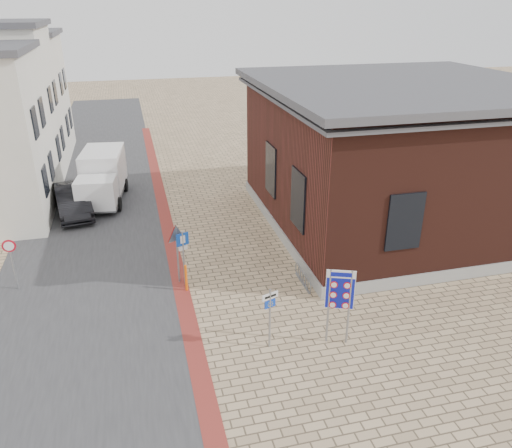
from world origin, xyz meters
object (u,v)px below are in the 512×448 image
box_truck (102,177)px  parking_sign (183,249)px  border_sign (340,291)px  bollard (186,278)px  essen_sign (270,310)px  sedan (73,200)px

box_truck → parking_sign: box_truck is taller
box_truck → border_sign: 16.64m
box_truck → bollard: 11.04m
box_truck → bollard: box_truck is taller
border_sign → essen_sign: 2.24m
box_truck → border_sign: size_ratio=2.00×
essen_sign → bollard: size_ratio=1.93×
essen_sign → bollard: 4.62m
sedan → essen_sign: size_ratio=2.14×
box_truck → parking_sign: 10.57m
bollard → essen_sign: bearing=-61.9°
box_truck → parking_sign: size_ratio=2.32×
sedan → parking_sign: parking_sign is taller
essen_sign → parking_sign: bearing=96.3°
box_truck → bollard: (3.22, -10.53, -0.82)m
box_truck → parking_sign: bearing=-65.1°
sedan → box_truck: bearing=36.9°
bollard → sedan: bearing=117.7°
parking_sign → bollard: bearing=-111.4°
sedan → box_truck: 2.25m
essen_sign → box_truck: bearing=91.0°
border_sign → bollard: (-4.30, 4.30, -1.34)m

